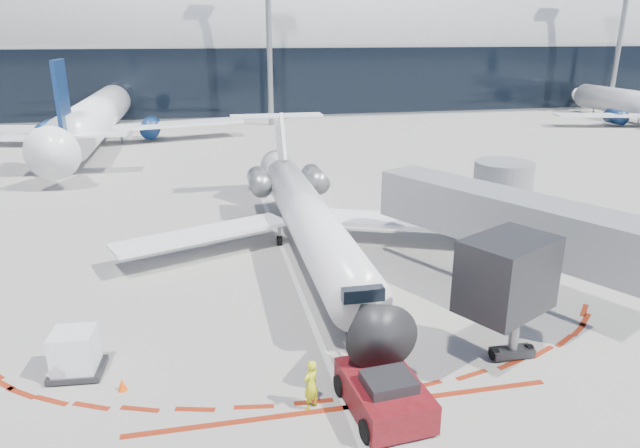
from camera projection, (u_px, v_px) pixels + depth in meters
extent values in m
plane|color=gray|center=(291.00, 270.00, 29.04)|extent=(260.00, 260.00, 0.00)
cube|color=silver|center=(285.00, 255.00, 30.89)|extent=(0.25, 40.00, 0.01)
cube|color=maroon|center=(347.00, 407.00, 18.37)|extent=(14.00, 0.25, 0.01)
cube|color=#97999C|center=(225.00, 77.00, 87.75)|extent=(150.00, 24.00, 10.00)
cylinder|color=#97999C|center=(223.00, 43.00, 86.16)|extent=(150.00, 24.00, 24.00)
cube|color=black|center=(229.00, 83.00, 76.57)|extent=(150.00, 0.20, 9.00)
cube|color=gray|center=(504.00, 218.00, 25.45)|extent=(8.22, 12.61, 2.30)
cube|color=black|center=(507.00, 275.00, 19.54)|extent=(3.86, 3.44, 2.60)
cylinder|color=gray|center=(515.00, 329.00, 20.83)|extent=(0.36, 0.36, 2.40)
cube|color=black|center=(512.00, 352.00, 21.14)|extent=(1.60, 0.60, 0.30)
cylinder|color=gray|center=(500.00, 204.00, 31.75)|extent=(3.20, 3.20, 4.80)
cylinder|color=black|center=(497.00, 240.00, 32.44)|extent=(4.00, 4.00, 0.50)
cylinder|color=gray|center=(269.00, 24.00, 70.55)|extent=(0.70, 0.70, 25.00)
cylinder|color=gray|center=(622.00, 25.00, 80.19)|extent=(0.70, 0.70, 25.00)
cylinder|color=white|center=(310.00, 221.00, 29.89)|extent=(2.43, 19.79, 2.43)
cone|color=black|center=(371.00, 320.00, 19.54)|extent=(2.43, 2.52, 2.43)
cone|color=white|center=(280.00, 171.00, 40.57)|extent=(2.43, 3.24, 2.43)
cube|color=black|center=(360.00, 289.00, 20.72)|extent=(1.53, 1.26, 0.49)
cube|color=white|center=(203.00, 234.00, 30.33)|extent=(9.63, 5.71, 0.28)
cube|color=white|center=(402.00, 220.00, 32.48)|extent=(9.63, 5.71, 0.28)
cube|color=white|center=(281.00, 143.00, 39.05)|extent=(0.22, 4.22, 4.29)
cube|color=white|center=(277.00, 116.00, 40.29)|extent=(6.48, 1.44, 0.14)
cylinder|color=slate|center=(259.00, 181.00, 36.81)|extent=(1.35, 3.06, 1.35)
cylinder|color=slate|center=(315.00, 179.00, 37.52)|extent=(1.35, 3.06, 1.35)
cylinder|color=black|center=(349.00, 328.00, 22.81)|extent=(0.20, 0.50, 0.50)
cylinder|color=black|center=(279.00, 240.00, 32.30)|extent=(0.27, 0.58, 0.58)
cylinder|color=black|center=(326.00, 237.00, 32.82)|extent=(0.27, 0.58, 0.58)
cylinder|color=gray|center=(349.00, 323.00, 22.73)|extent=(0.16, 0.16, 0.99)
cube|color=#500B0D|center=(384.00, 394.00, 18.07)|extent=(2.49, 3.66, 0.98)
cube|color=black|center=(389.00, 382.00, 17.57)|extent=(1.64, 1.44, 0.38)
cylinder|color=gray|center=(357.00, 361.00, 20.31)|extent=(0.37, 2.82, 0.11)
cylinder|color=black|center=(367.00, 431.00, 16.78)|extent=(0.37, 0.72, 0.70)
cylinder|color=black|center=(430.00, 417.00, 17.36)|extent=(0.37, 0.72, 0.70)
cylinder|color=black|center=(341.00, 385.00, 18.95)|extent=(0.37, 0.72, 0.70)
cylinder|color=black|center=(398.00, 375.00, 19.52)|extent=(0.37, 0.72, 0.70)
imported|color=#D2DD17|center=(311.00, 385.00, 18.09)|extent=(0.75, 0.70, 1.72)
cube|color=black|center=(78.00, 370.00, 20.14)|extent=(1.90, 1.65, 0.20)
cube|color=white|center=(75.00, 350.00, 19.88)|extent=(1.53, 1.44, 1.43)
cylinder|color=black|center=(52.00, 383.00, 19.53)|extent=(0.10, 0.18, 0.18)
cylinder|color=black|center=(95.00, 380.00, 19.70)|extent=(0.10, 0.18, 0.18)
cylinder|color=black|center=(62.00, 364.00, 20.62)|extent=(0.10, 0.18, 0.18)
cylinder|color=black|center=(103.00, 361.00, 20.79)|extent=(0.10, 0.18, 0.18)
cone|color=#FF4A05|center=(122.00, 385.00, 19.20)|extent=(0.31, 0.31, 0.44)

